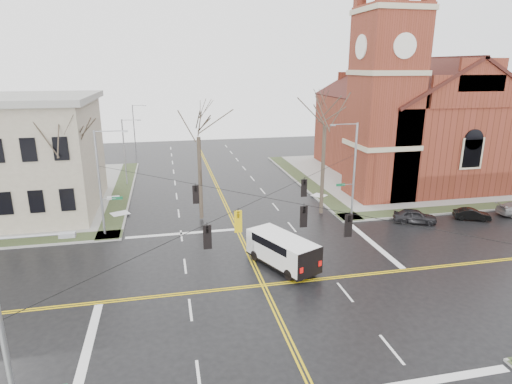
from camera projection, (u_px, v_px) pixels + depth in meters
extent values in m
plane|color=black|center=(263.00, 285.00, 28.72)|extent=(120.00, 120.00, 0.00)
cube|color=gray|center=(403.00, 176.00, 57.17)|extent=(30.00, 30.00, 0.15)
cube|color=#2F3A1F|center=(305.00, 181.00, 54.37)|extent=(2.00, 30.00, 0.02)
cube|color=#2F3A1F|center=(474.00, 207.00, 44.20)|extent=(30.00, 2.00, 0.02)
cube|color=#2F3A1F|center=(122.00, 191.00, 49.88)|extent=(2.00, 30.00, 0.02)
cube|color=gold|center=(262.00, 285.00, 28.70)|extent=(0.12, 100.00, 0.01)
cube|color=gold|center=(265.00, 285.00, 28.75)|extent=(0.12, 100.00, 0.01)
cube|color=gold|center=(264.00, 286.00, 28.61)|extent=(100.00, 0.12, 0.01)
cube|color=gold|center=(263.00, 284.00, 28.84)|extent=(100.00, 0.12, 0.01)
cube|color=silver|center=(419.00, 383.00, 19.88)|extent=(9.50, 0.50, 0.01)
cube|color=silver|center=(181.00, 234.00, 37.57)|extent=(9.50, 0.50, 0.01)
cube|color=silver|center=(86.00, 353.00, 21.93)|extent=(0.50, 9.50, 0.01)
cube|color=silver|center=(373.00, 243.00, 35.52)|extent=(0.50, 9.50, 0.01)
cube|color=maroon|center=(384.00, 107.00, 45.25)|extent=(6.00, 6.00, 20.00)
cube|color=#B7AD8C|center=(392.00, 10.00, 42.56)|extent=(6.30, 6.30, 0.50)
cylinder|color=silver|center=(405.00, 46.00, 40.69)|extent=(2.40, 0.15, 2.40)
cylinder|color=silver|center=(361.00, 47.00, 42.94)|extent=(0.15, 2.40, 2.40)
cube|color=maroon|center=(410.00, 138.00, 56.91)|extent=(18.00, 24.00, 10.00)
cube|color=maroon|center=(364.00, 172.00, 50.23)|extent=(2.00, 5.00, 4.40)
cylinder|color=gray|center=(354.00, 170.00, 40.50)|extent=(0.20, 0.20, 9.00)
cylinder|color=gray|center=(348.00, 184.00, 40.76)|extent=(1.20, 0.06, 0.06)
cube|color=#0E5732|center=(341.00, 185.00, 40.62)|extent=(0.90, 0.04, 0.25)
cylinder|color=gray|center=(345.00, 124.00, 39.01)|extent=(2.40, 0.08, 0.08)
cube|color=gray|center=(333.00, 125.00, 38.79)|extent=(0.50, 0.22, 0.15)
cylinder|color=gray|center=(100.00, 184.00, 35.88)|extent=(0.20, 0.20, 9.00)
cylinder|color=gray|center=(109.00, 199.00, 36.39)|extent=(1.20, 0.06, 0.06)
cube|color=#0E5732|center=(117.00, 198.00, 36.53)|extent=(0.90, 0.04, 0.25)
cylinder|color=gray|center=(109.00, 131.00, 34.88)|extent=(2.40, 0.08, 0.08)
cube|color=gray|center=(125.00, 131.00, 35.13)|extent=(0.50, 0.22, 0.15)
cylinder|color=gray|center=(7.00, 361.00, 14.31)|extent=(0.20, 0.20, 9.00)
cylinder|color=gray|center=(26.00, 237.00, 13.31)|extent=(2.40, 0.08, 0.08)
cube|color=gray|center=(67.00, 235.00, 13.56)|extent=(0.50, 0.22, 0.15)
cylinder|color=black|center=(264.00, 197.00, 26.97)|extent=(23.02, 23.02, 0.03)
cylinder|color=black|center=(264.00, 197.00, 26.97)|extent=(23.02, 23.02, 0.03)
imported|color=black|center=(207.00, 237.00, 22.63)|extent=(0.21, 0.26, 1.30)
imported|color=black|center=(304.00, 188.00, 31.73)|extent=(0.21, 0.26, 1.30)
imported|color=#DEB70D|center=(238.00, 221.00, 24.90)|extent=(0.21, 0.26, 1.30)
imported|color=black|center=(196.00, 194.00, 30.13)|extent=(0.21, 0.26, 1.30)
imported|color=black|center=(348.00, 226.00, 24.23)|extent=(0.21, 0.26, 1.30)
imported|color=black|center=(304.00, 217.00, 25.71)|extent=(0.21, 0.26, 1.30)
cylinder|color=gray|center=(124.00, 153.00, 51.65)|extent=(0.16, 0.16, 8.00)
cylinder|color=gray|center=(130.00, 120.00, 50.75)|extent=(2.00, 0.07, 0.07)
cube|color=gray|center=(139.00, 120.00, 50.97)|extent=(0.45, 0.20, 0.13)
cylinder|color=gray|center=(134.00, 130.00, 70.41)|extent=(0.16, 0.16, 8.00)
cylinder|color=gray|center=(139.00, 105.00, 69.51)|extent=(2.00, 0.07, 0.07)
cube|color=gray|center=(145.00, 106.00, 69.72)|extent=(0.45, 0.20, 0.13)
cube|color=white|center=(282.00, 249.00, 31.12)|extent=(4.52, 6.27, 1.88)
cube|color=white|center=(262.00, 242.00, 33.06)|extent=(2.48, 1.85, 1.33)
cube|color=black|center=(259.00, 233.00, 33.19)|extent=(1.91, 0.98, 0.88)
cube|color=black|center=(281.00, 241.00, 31.12)|extent=(3.75, 4.58, 0.61)
cube|color=#B70C0A|center=(301.00, 270.00, 28.39)|extent=(0.27, 0.18, 0.38)
cube|color=#B70C0A|center=(320.00, 264.00, 29.39)|extent=(0.27, 0.18, 0.38)
cube|color=black|center=(282.00, 261.00, 31.39)|extent=(4.59, 6.35, 0.11)
cylinder|color=black|center=(255.00, 256.00, 32.28)|extent=(0.59, 0.84, 0.80)
cylinder|color=black|center=(276.00, 249.00, 33.45)|extent=(0.59, 0.84, 0.80)
cylinder|color=black|center=(289.00, 275.00, 29.31)|extent=(0.59, 0.84, 0.80)
cylinder|color=black|center=(311.00, 267.00, 30.48)|extent=(0.59, 0.84, 0.80)
imported|color=black|center=(415.00, 216.00, 40.00)|extent=(4.17, 2.96, 1.32)
imported|color=black|center=(472.00, 214.00, 40.83)|extent=(3.47, 2.38, 1.08)
cylinder|color=#3A2E25|center=(72.00, 192.00, 37.24)|extent=(0.36, 0.36, 6.93)
cylinder|color=#3A2E25|center=(200.00, 179.00, 39.88)|extent=(0.36, 0.36, 7.81)
cylinder|color=#3A2E25|center=(323.00, 170.00, 41.28)|extent=(0.36, 0.36, 8.63)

